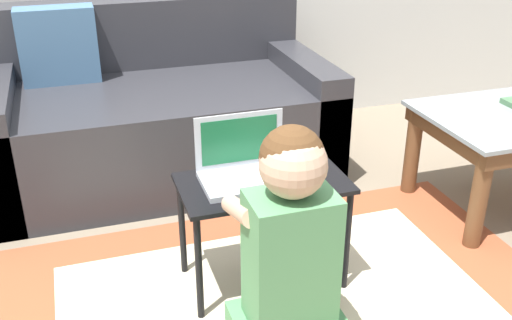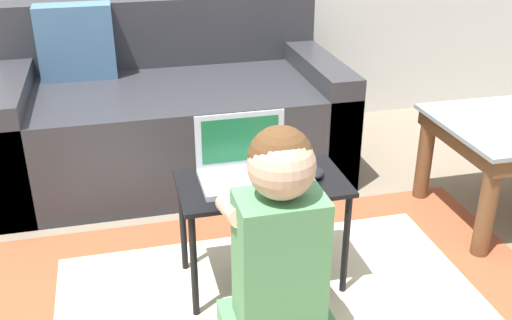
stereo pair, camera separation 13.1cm
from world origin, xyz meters
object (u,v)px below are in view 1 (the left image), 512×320
object	(u,v)px
couch	(157,114)
computer_mouse	(313,170)
laptop	(246,170)
laptop_desk	(263,196)
person_seated	(290,260)

from	to	relation	value
couch	computer_mouse	world-z (taller)	couch
couch	laptop	xyz separation A→B (m)	(0.14, -1.05, 0.16)
couch	laptop_desk	size ratio (longest dim) A/B	2.79
couch	computer_mouse	bearing A→B (deg)	-70.72
couch	person_seated	xyz separation A→B (m)	(0.14, -1.48, 0.08)
laptop_desk	computer_mouse	xyz separation A→B (m)	(0.18, -0.00, 0.07)
laptop_desk	laptop	bearing A→B (deg)	151.44
computer_mouse	person_seated	world-z (taller)	person_seated
laptop_desk	person_seated	world-z (taller)	person_seated
person_seated	laptop_desk	bearing A→B (deg)	82.51
couch	person_seated	distance (m)	1.49
computer_mouse	laptop_desk	bearing A→B (deg)	178.79
laptop_desk	person_seated	xyz separation A→B (m)	(-0.05, -0.40, 0.01)
laptop_desk	computer_mouse	world-z (taller)	computer_mouse
couch	person_seated	size ratio (longest dim) A/B	2.07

